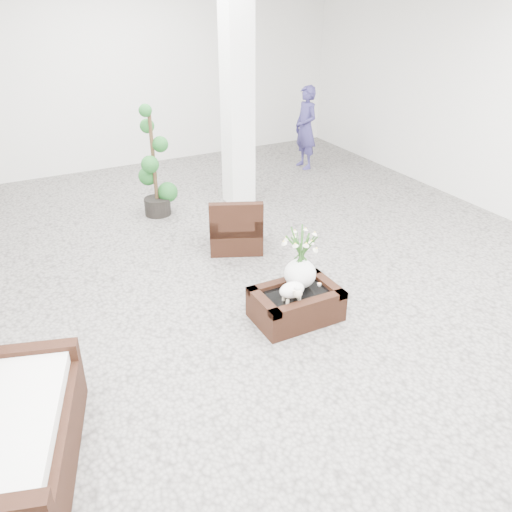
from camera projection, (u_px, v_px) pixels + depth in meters
name	position (u px, v px, depth m)	size (l,w,h in m)	color
ground	(252.00, 301.00, 6.04)	(11.00, 11.00, 0.00)	gray
column	(237.00, 91.00, 7.92)	(0.40, 0.40, 3.50)	white
coffee_table	(296.00, 305.00, 5.67)	(0.90, 0.60, 0.31)	black
sheep_figurine	(292.00, 292.00, 5.42)	(0.28, 0.23, 0.21)	white
planter_narcissus	(301.00, 253.00, 5.53)	(0.44, 0.44, 0.80)	white
tealight	(319.00, 284.00, 5.73)	(0.04, 0.04, 0.03)	white
armchair	(236.00, 221.00, 7.10)	(0.69, 0.66, 0.74)	black
loveseat	(11.00, 429.00, 3.75)	(1.63, 0.78, 0.87)	black
topiary	(154.00, 162.00, 7.86)	(0.44, 0.44, 1.66)	#194F1D
shopper	(306.00, 128.00, 9.93)	(0.56, 0.37, 1.53)	navy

